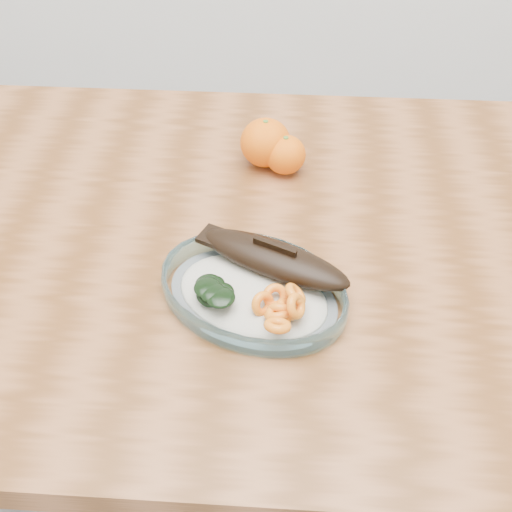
# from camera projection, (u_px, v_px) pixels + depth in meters

# --- Properties ---
(ground) EXTENTS (3.00, 3.00, 0.00)m
(ground) POSITION_uv_depth(u_px,v_px,m) (243.00, 485.00, 1.43)
(ground) COLOR slate
(ground) RESTS_ON ground
(dining_table) EXTENTS (1.20, 0.80, 0.75)m
(dining_table) POSITION_uv_depth(u_px,v_px,m) (237.00, 282.00, 0.98)
(dining_table) COLOR brown
(dining_table) RESTS_ON ground
(plated_meal) EXTENTS (0.59, 0.59, 0.08)m
(plated_meal) POSITION_uv_depth(u_px,v_px,m) (254.00, 288.00, 0.81)
(plated_meal) COLOR white
(plated_meal) RESTS_ON dining_table
(orange_left) EXTENTS (0.08, 0.08, 0.08)m
(orange_left) POSITION_uv_depth(u_px,v_px,m) (265.00, 143.00, 1.01)
(orange_left) COLOR #FA6205
(orange_left) RESTS_ON dining_table
(orange_right) EXTENTS (0.06, 0.06, 0.06)m
(orange_right) POSITION_uv_depth(u_px,v_px,m) (285.00, 155.00, 1.00)
(orange_right) COLOR #FA6205
(orange_right) RESTS_ON dining_table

